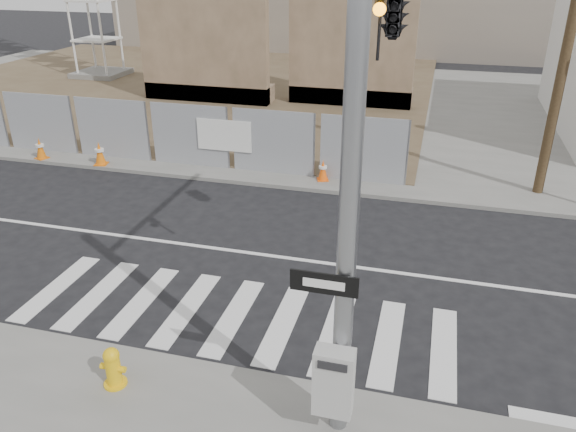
% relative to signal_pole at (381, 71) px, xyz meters
% --- Properties ---
extents(ground, '(100.00, 100.00, 0.00)m').
position_rel_signal_pole_xyz_m(ground, '(-2.49, 2.05, -4.78)').
color(ground, black).
rests_on(ground, ground).
extents(sidewalk_far, '(50.00, 20.00, 0.12)m').
position_rel_signal_pole_xyz_m(sidewalk_far, '(-2.49, 16.05, -4.72)').
color(sidewalk_far, slate).
rests_on(sidewalk_far, ground).
extents(signal_pole, '(0.96, 5.87, 7.00)m').
position_rel_signal_pole_xyz_m(signal_pole, '(0.00, 0.00, 0.00)').
color(signal_pole, gray).
rests_on(signal_pole, sidewalk_near).
extents(chain_link_fence, '(24.60, 0.04, 2.00)m').
position_rel_signal_pole_xyz_m(chain_link_fence, '(-12.49, 7.05, -3.66)').
color(chain_link_fence, gray).
rests_on(chain_link_fence, sidewalk_far).
extents(concrete_wall_left, '(6.00, 1.30, 8.00)m').
position_rel_signal_pole_xyz_m(concrete_wall_left, '(-9.49, 15.13, -1.40)').
color(concrete_wall_left, brown).
rests_on(concrete_wall_left, sidewalk_far).
extents(concrete_wall_right, '(5.50, 1.30, 8.00)m').
position_rel_signal_pole_xyz_m(concrete_wall_right, '(-2.99, 16.13, -1.40)').
color(concrete_wall_right, brown).
rests_on(concrete_wall_right, sidewalk_far).
extents(utility_pole_right, '(1.60, 0.28, 10.00)m').
position_rel_signal_pole_xyz_m(utility_pole_right, '(4.01, 7.55, 0.42)').
color(utility_pole_right, '#473821').
rests_on(utility_pole_right, sidewalk_far).
extents(fire_hydrant, '(0.44, 0.40, 0.71)m').
position_rel_signal_pole_xyz_m(fire_hydrant, '(-3.64, -2.87, -4.31)').
color(fire_hydrant, yellow).
rests_on(fire_hydrant, sidewalk_near).
extents(traffic_cone_b, '(0.47, 0.47, 0.71)m').
position_rel_signal_pole_xyz_m(traffic_cone_b, '(-11.86, 6.27, -4.31)').
color(traffic_cone_b, orange).
rests_on(traffic_cone_b, sidewalk_far).
extents(traffic_cone_c, '(0.47, 0.47, 0.77)m').
position_rel_signal_pole_xyz_m(traffic_cone_c, '(-9.59, 6.27, -4.29)').
color(traffic_cone_c, orange).
rests_on(traffic_cone_c, sidewalk_far).
extents(traffic_cone_d, '(0.43, 0.43, 0.65)m').
position_rel_signal_pole_xyz_m(traffic_cone_d, '(-2.25, 6.81, -4.34)').
color(traffic_cone_d, '#F9590D').
rests_on(traffic_cone_d, sidewalk_far).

